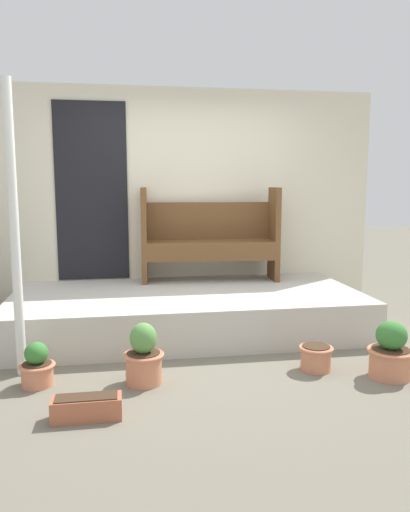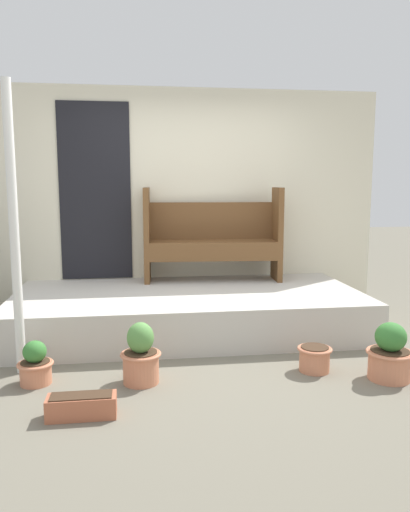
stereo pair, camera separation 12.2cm
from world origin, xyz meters
name	(u,v)px [view 2 (the right image)]	position (x,y,z in m)	size (l,w,h in m)	color
ground_plane	(206,357)	(0.00, 0.00, 0.00)	(24.00, 24.00, 0.00)	#706B5B
porch_slab	(188,311)	(-0.07, 0.84, 0.21)	(3.53, 1.67, 0.41)	beige
house_wall	(177,201)	(-0.11, 1.70, 1.31)	(4.73, 0.08, 2.60)	beige
support_post	(14,231)	(-1.53, -0.13, 1.15)	(0.07, 0.07, 2.30)	white
bench	(212,234)	(0.28, 1.42, 0.94)	(1.57, 0.50, 1.06)	brown
flower_pot_left	(35,365)	(-1.37, -0.39, 0.15)	(0.27, 0.27, 0.34)	tan
flower_pot_middle	(141,357)	(-0.57, -0.48, 0.21)	(0.32, 0.32, 0.48)	tan
flower_pot_right	(314,358)	(0.83, -0.43, 0.11)	(0.28, 0.28, 0.21)	tan
flower_pot_far_right	(390,355)	(1.35, -0.68, 0.20)	(0.36, 0.36, 0.46)	tan
planter_box_rect	(82,406)	(-0.96, -1.00, 0.08)	(0.45, 0.16, 0.15)	#B26042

